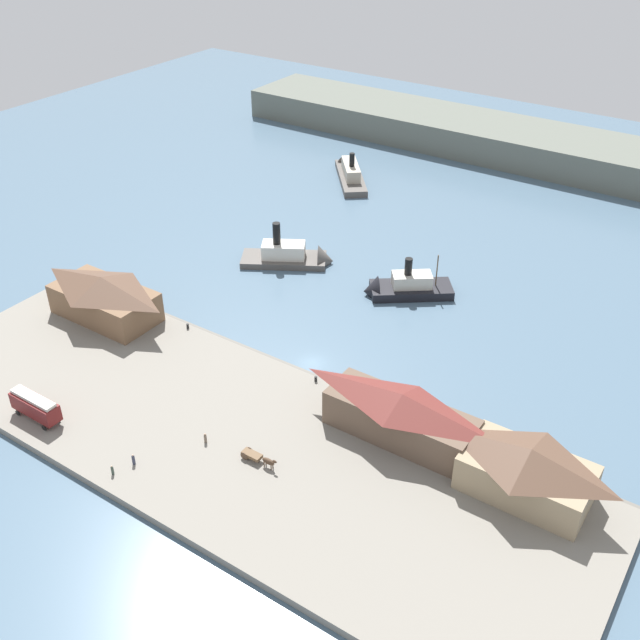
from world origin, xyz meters
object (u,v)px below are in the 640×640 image
object	(u,v)px
horse_cart	(258,457)
ferry_moored_west	(350,171)
pedestrian_near_west_shed	(133,460)
pedestrian_walking_west	(112,470)
mooring_post_west	(316,379)
ferry_mid_harbor	(296,257)
ferry_shed_west_terminal	(104,297)
pedestrian_walking_east	(205,438)
ferry_shed_central_terminal	(527,471)
mooring_post_east	(82,283)
ferry_outer_harbor	(401,288)
street_tram	(35,405)
mooring_post_center_east	(188,326)
ferry_shed_east_terminal	(401,415)

from	to	relation	value
horse_cart	ferry_moored_west	bearing A→B (deg)	115.20
pedestrian_near_west_shed	pedestrian_walking_west	xyz separation A→B (m)	(-0.96, -2.98, -0.09)
mooring_post_west	ferry_mid_harbor	xyz separation A→B (m)	(-26.56, 32.05, -0.23)
ferry_shed_west_terminal	pedestrian_walking_east	distance (m)	40.14
mooring_post_west	pedestrian_walking_east	bearing A→B (deg)	-103.93
ferry_shed_central_terminal	ferry_mid_harbor	size ratio (longest dim) A/B	0.86
ferry_shed_central_terminal	mooring_post_east	xyz separation A→B (m)	(-90.55, 4.48, -3.37)
ferry_outer_harbor	ferry_moored_west	xyz separation A→B (m)	(-39.30, 44.55, 0.07)
ferry_moored_west	mooring_post_east	bearing A→B (deg)	-99.16
street_tram	mooring_post_west	xyz separation A→B (m)	(29.30, 30.39, -1.93)
ferry_shed_west_terminal	mooring_post_center_east	size ratio (longest dim) A/B	21.72
ferry_shed_east_terminal	ferry_mid_harbor	xyz separation A→B (m)	(-43.85, 36.09, -3.70)
ferry_moored_west	pedestrian_walking_west	bearing A→B (deg)	-74.41
ferry_shed_east_terminal	mooring_post_east	xyz separation A→B (m)	(-71.73, 4.07, -3.47)
street_tram	pedestrian_walking_east	distance (m)	26.19
street_tram	ferry_shed_central_terminal	bearing A→B (deg)	21.64
mooring_post_center_east	mooring_post_west	bearing A→B (deg)	-0.05
ferry_shed_west_terminal	ferry_outer_harbor	bearing A→B (deg)	44.00
pedestrian_near_west_shed	mooring_post_center_east	bearing A→B (deg)	119.83
ferry_shed_west_terminal	horse_cart	distance (m)	48.01
ferry_shed_central_terminal	pedestrian_walking_east	size ratio (longest dim) A/B	10.24
pedestrian_near_west_shed	ferry_outer_harbor	bearing A→B (deg)	82.94
ferry_shed_east_terminal	ferry_outer_harbor	world-z (taller)	ferry_shed_east_terminal
ferry_mid_harbor	horse_cart	bearing A→B (deg)	-59.63
pedestrian_walking_east	ferry_moored_west	distance (m)	104.68
ferry_outer_harbor	ferry_mid_harbor	xyz separation A→B (m)	(-23.90, -0.84, -0.04)
street_tram	pedestrian_walking_west	xyz separation A→B (m)	(17.97, -1.95, -1.68)
horse_cart	pedestrian_walking_east	xyz separation A→B (m)	(-8.77, -0.97, -0.18)
pedestrian_walking_east	mooring_post_center_east	world-z (taller)	pedestrian_walking_east
ferry_shed_west_terminal	ferry_shed_east_terminal	xyz separation A→B (m)	(59.26, 1.02, -0.19)
ferry_shed_central_terminal	mooring_post_center_east	xyz separation A→B (m)	(-63.33, 4.46, -3.37)
mooring_post_east	ferry_mid_harbor	bearing A→B (deg)	48.95
horse_cart	mooring_post_east	world-z (taller)	horse_cart
ferry_shed_central_terminal	horse_cart	xyz separation A→B (m)	(-32.43, -15.11, -2.89)
pedestrian_walking_east	ferry_moored_west	bearing A→B (deg)	110.62
mooring_post_east	ferry_outer_harbor	distance (m)	61.33
ferry_shed_west_terminal	ferry_moored_west	size ratio (longest dim) A/B	0.89
mooring_post_west	mooring_post_center_east	world-z (taller)	same
ferry_shed_central_terminal	pedestrian_walking_west	world-z (taller)	ferry_shed_central_terminal
mooring_post_center_east	ferry_shed_central_terminal	bearing A→B (deg)	-4.03
pedestrian_near_west_shed	mooring_post_east	world-z (taller)	pedestrian_near_west_shed
horse_cart	ferry_mid_harbor	xyz separation A→B (m)	(-30.24, 51.61, -0.70)
pedestrian_walking_east	mooring_post_east	size ratio (longest dim) A/B	1.83
ferry_outer_harbor	ferry_mid_harbor	distance (m)	23.91
street_tram	pedestrian_near_west_shed	xyz separation A→B (m)	(18.93, 1.03, -1.59)
street_tram	ferry_shed_east_terminal	bearing A→B (deg)	29.50
ferry_shed_central_terminal	horse_cart	bearing A→B (deg)	-155.01
mooring_post_west	ferry_mid_harbor	bearing A→B (deg)	129.65
mooring_post_west	mooring_post_center_east	size ratio (longest dim) A/B	1.00
ferry_shed_east_terminal	pedestrian_near_west_shed	distance (m)	37.63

